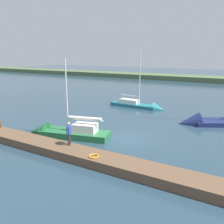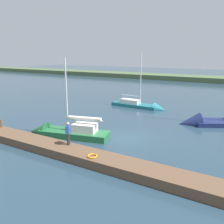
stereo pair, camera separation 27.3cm
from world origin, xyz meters
name	(u,v)px [view 1 (the left image)]	position (x,y,z in m)	size (l,w,h in m)	color
ground_plane	(126,138)	(0.00, 0.00, 0.00)	(200.00, 200.00, 0.00)	#263D4C
far_shoreline	(212,81)	(0.00, -48.71, 0.00)	(180.00, 8.00, 2.40)	#4C603D
dock_pier	(90,157)	(0.00, 5.22, 0.30)	(26.49, 1.82, 0.60)	brown
mooring_post_near	(1,124)	(10.07, 4.58, 0.95)	(0.17, 0.17, 0.70)	brown
life_ring_buoy	(94,156)	(-0.54, 5.58, 0.65)	(0.66, 0.66, 0.10)	orange
sailboat_outer_mooring	(63,133)	(4.97, 2.21, 0.24)	(7.54, 3.62, 7.47)	#236638
sailboat_near_dock	(141,107)	(3.65, -11.49, 0.12)	(7.62, 2.01, 8.06)	#1E6B75
sailboat_mid_channel	(220,123)	(-6.36, -8.42, 0.12)	(9.96, 6.85, 12.74)	navy
person_on_dock	(69,132)	(2.13, 4.75, 1.57)	(0.36, 0.61, 1.69)	#28282D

